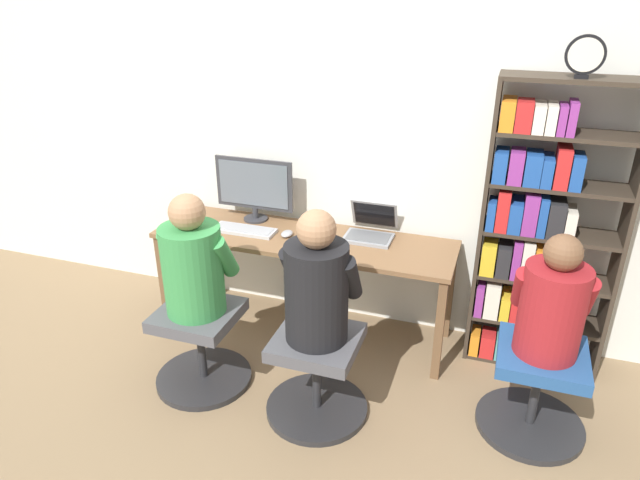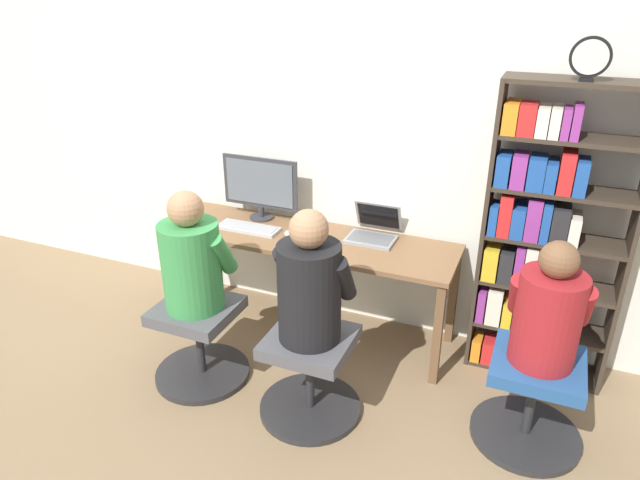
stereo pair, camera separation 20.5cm
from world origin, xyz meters
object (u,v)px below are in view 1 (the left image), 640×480
Objects in this scene: bookshelf at (534,232)px; office_chair_left at (201,345)px; laptop at (370,230)px; office_chair_side at (536,389)px; office_chair_right at (317,374)px; person_at_monitor at (193,263)px; person_at_laptop at (317,285)px; keyboard at (244,230)px; desk_clock at (585,56)px; desktop_monitor at (254,187)px; person_near_shelf at (553,304)px.

office_chair_left is at bearing -154.53° from bookshelf.
laptop is 0.99m from bookshelf.
office_chair_side is at bearing 6.69° from office_chair_left.
bookshelf is at bearing 99.55° from office_chair_side.
office_chair_right is 1.00× the size of office_chair_side.
person_at_monitor is at bearing -154.67° from bookshelf.
office_chair_left is 0.74m from office_chair_right.
person_at_laptop is (0.74, -0.03, 0.01)m from person_at_monitor.
desk_clock is (1.87, 0.11, 1.16)m from keyboard.
person_at_laptop is at bearing -2.46° from person_at_monitor.
person_at_monitor is (-0.74, 0.04, 0.54)m from office_chair_right.
bookshelf is at bearing 5.49° from keyboard.
office_chair_side is (1.89, -0.45, -0.46)m from keyboard.
office_chair_right is at bearing -2.88° from person_at_monitor.
laptop is at bearing 149.18° from office_chair_side.
desktop_monitor is 1.37m from office_chair_right.
office_chair_right is 1.49m from bookshelf.
desk_clock reaches higher than laptop.
person_near_shelf is at bearing -88.75° from desk_clock.
desk_clock reaches higher than person_at_laptop.
person_at_laptop is at bearing 90.00° from office_chair_right.
desktop_monitor is 2.11m from desk_clock.
office_chair_left is 1.96m from person_near_shelf.
keyboard is 0.67m from person_at_monitor.
desktop_monitor is 0.84m from laptop.
bookshelf is (1.77, 0.84, 0.09)m from person_at_monitor.
person_at_monitor is at bearing -173.32° from person_near_shelf.
person_at_laptop is at bearing -167.56° from person_near_shelf.
person_near_shelf is at bearing 12.44° from person_at_laptop.
desk_clock is at bearing 3.48° from keyboard.
desk_clock reaches higher than office_chair_right.
person_near_shelf is (0.01, -0.56, -1.10)m from desk_clock.
person_at_monitor is (0.01, -0.67, 0.08)m from keyboard.
person_at_laptop reaches higher than person_near_shelf.
keyboard is at bearing 166.53° from office_chair_side.
office_chair_left is at bearing -173.16° from person_near_shelf.
office_chair_left is 1.00× the size of office_chair_right.
person_at_laptop reaches higher than office_chair_left.
desktop_monitor is at bearing 178.73° from bookshelf.
keyboard is at bearing -176.52° from desk_clock.
laptop is 0.44× the size of person_at_monitor.
desk_clock is (1.07, -0.08, 1.13)m from laptop.
keyboard is 1.03m from person_at_laptop.
person_at_laptop is at bearing -93.57° from laptop.
office_chair_right is (-0.06, -0.90, -0.49)m from laptop.
keyboard is at bearing 91.04° from person_at_monitor.
desktop_monitor is 1.19m from person_at_laptop.
person_at_laptop is 3.40× the size of desk_clock.
laptop is 1.56m from desk_clock.
desktop_monitor is 0.85× the size of person_near_shelf.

